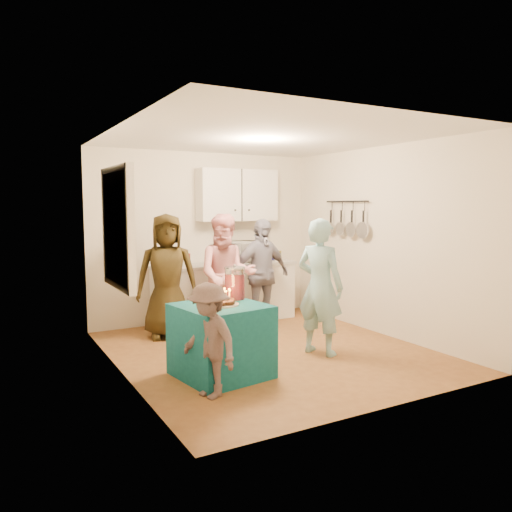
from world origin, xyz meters
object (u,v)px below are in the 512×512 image
microwave (245,252)px  party_table (221,340)px  punch_jar (235,284)px  woman_back_left (167,276)px  woman_back_center (227,276)px  counter (225,294)px  man_birthday (320,287)px  woman_back_right (261,274)px  child_near_left (209,340)px

microwave → party_table: 2.75m
punch_jar → woman_back_left: size_ratio=0.20×
microwave → party_table: bearing=-115.0°
woman_back_left → woman_back_center: bearing=-8.7°
counter → woman_back_center: bearing=-113.7°
woman_back_left → man_birthday: bearing=-34.0°
party_table → woman_back_right: bearing=48.9°
microwave → man_birthday: bearing=-83.9°
counter → woman_back_left: 1.24m
punch_jar → woman_back_center: 1.30m
woman_back_right → woman_back_center: bearing=-170.6°
punch_jar → woman_back_right: 1.77m
punch_jar → woman_back_right: size_ratio=0.21×
counter → party_table: 2.48m
counter → woman_back_right: (0.29, -0.63, 0.37)m
punch_jar → microwave: bearing=59.3°
woman_back_center → woman_back_right: bearing=38.7°
punch_jar → child_near_left: punch_jar is taller
man_birthday → woman_back_center: size_ratio=0.98×
counter → woman_back_center: woman_back_center is taller
woman_back_left → child_near_left: bearing=-83.1°
party_table → child_near_left: bearing=-126.1°
microwave → woman_back_left: (-1.43, -0.45, -0.23)m
microwave → child_near_left: (-1.80, -2.69, -0.53)m
party_table → man_birthday: man_birthday is taller
party_table → man_birthday: 1.45m
microwave → party_table: size_ratio=0.69×
punch_jar → child_near_left: (-0.62, -0.69, -0.39)m
counter → man_birthday: (0.28, -2.08, 0.39)m
punch_jar → man_birthday: (1.10, -0.08, -0.11)m
microwave → woman_back_center: 1.08m
counter → punch_jar: (-0.83, -2.00, 0.50)m
counter → man_birthday: man_birthday is taller
party_table → woman_back_left: (0.02, 1.77, 0.46)m
woman_back_right → child_near_left: bearing=-135.0°
counter → man_birthday: bearing=-82.4°
party_table → woman_back_right: size_ratio=0.53×
party_table → man_birthday: (1.38, 0.15, 0.44)m
woman_back_center → child_near_left: (-1.10, -1.90, -0.30)m
counter → woman_back_right: woman_back_right is taller
counter → punch_jar: size_ratio=6.47×
microwave → child_near_left: 3.28m
woman_back_left → woman_back_right: bearing=8.8°
woman_back_left → woman_back_center: size_ratio=1.00×
counter → man_birthday: size_ratio=1.34×
man_birthday → woman_back_left: size_ratio=0.97×
party_table → punch_jar: punch_jar is taller
counter → punch_jar: punch_jar is taller
party_table → woman_back_left: bearing=89.2°
party_table → punch_jar: size_ratio=2.50×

